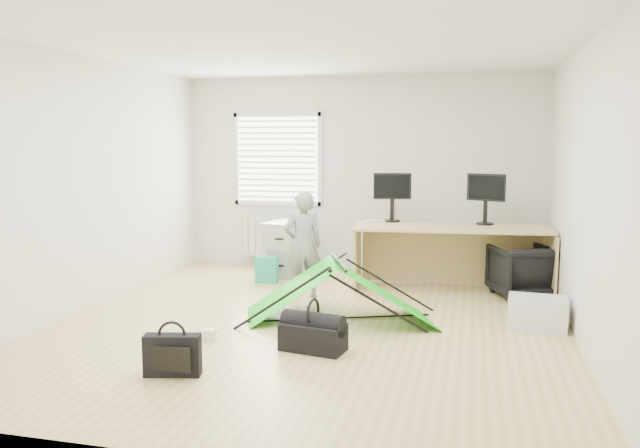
% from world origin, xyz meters
% --- Properties ---
extents(ground, '(5.50, 5.50, 0.00)m').
position_xyz_m(ground, '(0.00, 0.00, 0.00)').
color(ground, tan).
rests_on(ground, ground).
extents(back_wall, '(5.00, 0.02, 2.70)m').
position_xyz_m(back_wall, '(0.00, 2.75, 1.35)').
color(back_wall, silver).
rests_on(back_wall, ground).
extents(window, '(1.20, 0.06, 1.20)m').
position_xyz_m(window, '(-1.20, 2.71, 1.55)').
color(window, silver).
rests_on(window, back_wall).
extents(radiator, '(1.00, 0.12, 0.60)m').
position_xyz_m(radiator, '(-1.20, 2.67, 0.45)').
color(radiator, silver).
rests_on(radiator, back_wall).
extents(desk, '(2.36, 0.93, 0.79)m').
position_xyz_m(desk, '(1.30, 1.73, 0.39)').
color(desk, tan).
rests_on(desk, ground).
extents(filing_cabinet, '(0.59, 0.71, 0.73)m').
position_xyz_m(filing_cabinet, '(-0.90, 2.16, 0.36)').
color(filing_cabinet, '#A9ACAF').
rests_on(filing_cabinet, ground).
extents(monitor_left, '(0.49, 0.20, 0.46)m').
position_xyz_m(monitor_left, '(0.54, 2.04, 1.01)').
color(monitor_left, black).
rests_on(monitor_left, desk).
extents(monitor_right, '(0.48, 0.28, 0.46)m').
position_xyz_m(monitor_right, '(1.69, 2.04, 1.02)').
color(monitor_right, black).
rests_on(monitor_right, desk).
extents(keyboard, '(0.44, 0.30, 0.02)m').
position_xyz_m(keyboard, '(0.41, 2.02, 0.80)').
color(keyboard, beige).
rests_on(keyboard, desk).
extents(thermos, '(0.08, 0.08, 0.24)m').
position_xyz_m(thermos, '(0.56, 2.06, 0.91)').
color(thermos, '#B7666A').
rests_on(thermos, desk).
extents(office_chair, '(0.85, 0.86, 0.61)m').
position_xyz_m(office_chair, '(2.12, 1.63, 0.30)').
color(office_chair, black).
rests_on(office_chair, ground).
extents(person, '(0.54, 0.48, 1.24)m').
position_xyz_m(person, '(-0.34, 0.96, 0.62)').
color(person, gray).
rests_on(person, ground).
extents(kite, '(2.07, 1.48, 0.59)m').
position_xyz_m(kite, '(0.25, 0.20, 0.29)').
color(kite, '#12C114').
rests_on(kite, ground).
extents(storage_crate, '(0.57, 0.42, 0.30)m').
position_xyz_m(storage_crate, '(2.18, 0.38, 0.15)').
color(storage_crate, silver).
rests_on(storage_crate, ground).
extents(tote_bag, '(0.29, 0.14, 0.34)m').
position_xyz_m(tote_bag, '(-1.01, 1.61, 0.17)').
color(tote_bag, '#23AA7D').
rests_on(tote_bag, ground).
extents(laptop_bag, '(0.45, 0.23, 0.33)m').
position_xyz_m(laptop_bag, '(-0.68, -1.61, 0.16)').
color(laptop_bag, black).
rests_on(laptop_bag, ground).
extents(white_box, '(0.12, 0.12, 0.11)m').
position_xyz_m(white_box, '(-0.76, -0.75, 0.05)').
color(white_box, silver).
rests_on(white_box, ground).
extents(duffel_bag, '(0.59, 0.37, 0.24)m').
position_xyz_m(duffel_bag, '(0.23, -0.78, 0.12)').
color(duffel_bag, black).
rests_on(duffel_bag, ground).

